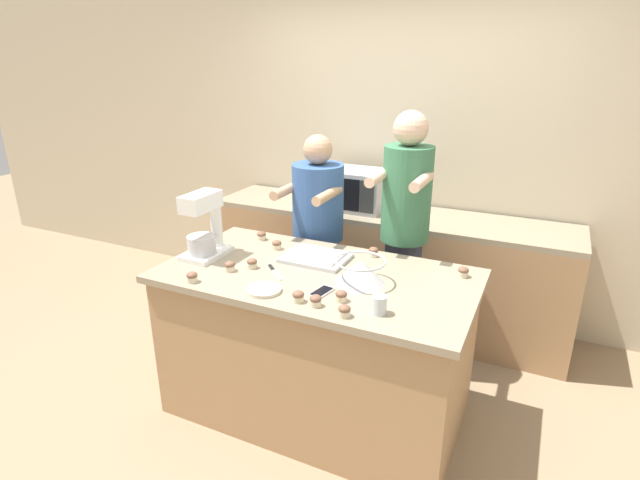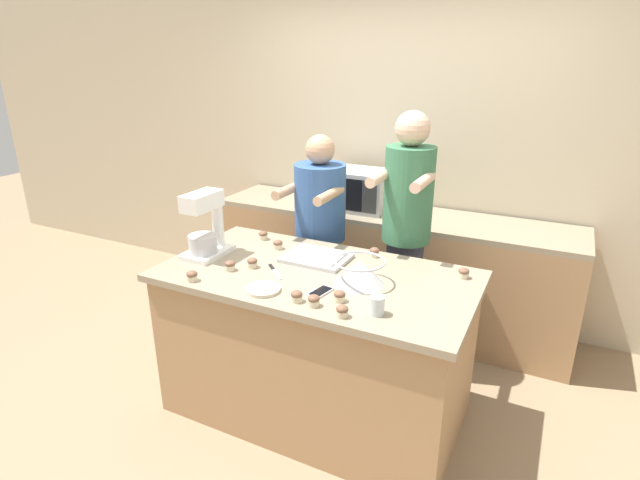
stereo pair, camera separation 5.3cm
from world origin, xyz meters
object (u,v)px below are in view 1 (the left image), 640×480
at_px(drinking_glass, 379,305).
at_px(cupcake_5, 344,311).
at_px(cell_phone, 322,292).
at_px(knife, 274,271).
at_px(cupcake_1, 298,296).
at_px(cupcake_8, 277,245).
at_px(cupcake_7, 262,236).
at_px(small_plate, 264,290).
at_px(person_left, 318,242).
at_px(cupcake_10, 316,301).
at_px(cupcake_6, 463,272).
at_px(cupcake_0, 374,252).
at_px(cupcake_4, 230,266).
at_px(person_right, 404,239).
at_px(cupcake_9, 252,263).
at_px(mixing_bowl, 360,271).
at_px(stand_mixer, 204,229).
at_px(microwave_oven, 352,189).
at_px(cupcake_2, 192,277).
at_px(baking_tray, 316,257).
at_px(cupcake_3, 341,296).

height_order(drinking_glass, cupcake_5, drinking_glass).
xyz_separation_m(cell_phone, knife, (-0.35, 0.13, -0.00)).
height_order(cupcake_1, cupcake_8, same).
xyz_separation_m(drinking_glass, cupcake_7, (-1.03, 0.62, -0.02)).
bearing_deg(drinking_glass, small_plate, -177.12).
relative_size(person_left, drinking_glass, 17.26).
distance_m(small_plate, cupcake_10, 0.31).
bearing_deg(cupcake_6, drinking_glass, -115.13).
relative_size(cupcake_0, cupcake_4, 1.00).
bearing_deg(person_right, cupcake_0, -106.86).
xyz_separation_m(cupcake_4, cupcake_7, (-0.11, 0.51, 0.00)).
xyz_separation_m(person_right, cupcake_9, (-0.66, -0.78, 0.01)).
distance_m(person_left, cupcake_6, 1.15).
distance_m(cupcake_9, cupcake_10, 0.59).
distance_m(drinking_glass, cupcake_4, 0.93).
height_order(cell_phone, cupcake_4, cupcake_4).
relative_size(cupcake_7, cupcake_8, 1.00).
bearing_deg(cupcake_9, small_plate, -46.36).
bearing_deg(cupcake_7, mixing_bowl, -22.66).
bearing_deg(stand_mixer, mixing_bowl, 2.44).
height_order(mixing_bowl, cupcake_0, mixing_bowl).
distance_m(person_left, cupcake_10, 1.16).
xyz_separation_m(microwave_oven, cell_phone, (0.43, -1.46, -0.16)).
height_order(small_plate, cupcake_8, cupcake_8).
bearing_deg(mixing_bowl, cupcake_6, 33.24).
bearing_deg(knife, cell_phone, -19.96).
bearing_deg(cell_phone, cupcake_1, -114.68).
height_order(person_right, microwave_oven, person_right).
relative_size(person_right, cupcake_5, 29.72).
height_order(person_left, cupcake_2, person_left).
relative_size(stand_mixer, cupcake_4, 6.68).
bearing_deg(cell_phone, cupcake_0, 83.22).
height_order(microwave_oven, cell_phone, microwave_oven).
bearing_deg(cupcake_6, cupcake_9, -160.44).
height_order(cell_phone, cupcake_10, cupcake_10).
relative_size(cupcake_1, cupcake_2, 1.00).
xyz_separation_m(baking_tray, microwave_oven, (-0.21, 1.08, 0.14)).
distance_m(knife, cupcake_3, 0.51).
height_order(stand_mixer, cupcake_10, stand_mixer).
xyz_separation_m(microwave_oven, cupcake_9, (-0.06, -1.34, -0.13)).
distance_m(cupcake_6, cupcake_7, 1.31).
bearing_deg(baking_tray, cupcake_9, -136.11).
relative_size(cupcake_6, cupcake_9, 1.00).
bearing_deg(cupcake_6, cupcake_5, -121.00).
distance_m(cupcake_2, cupcake_4, 0.23).
bearing_deg(knife, cupcake_8, 117.75).
relative_size(cupcake_4, cupcake_10, 1.00).
height_order(mixing_bowl, cupcake_1, mixing_bowl).
xyz_separation_m(cell_phone, cupcake_8, (-0.52, 0.44, 0.02)).
bearing_deg(cupcake_10, cupcake_7, 136.79).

